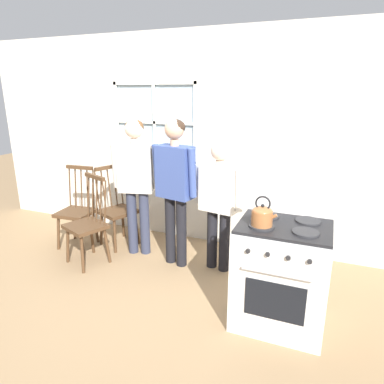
% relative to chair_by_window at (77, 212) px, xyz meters
% --- Properties ---
extents(ground_plane, '(16.00, 16.00, 0.00)m').
position_rel_chair_by_window_xyz_m(ground_plane, '(1.28, -0.59, -0.47)').
color(ground_plane, '#937551').
extents(wall_back, '(6.40, 0.16, 2.70)m').
position_rel_chair_by_window_xyz_m(wall_back, '(1.30, 0.81, 0.87)').
color(wall_back, silver).
rests_on(wall_back, ground_plane).
extents(chair_by_window, '(0.45, 0.44, 1.05)m').
position_rel_chair_by_window_xyz_m(chair_by_window, '(0.00, 0.00, 0.00)').
color(chair_by_window, '#4C331E').
rests_on(chair_by_window, ground_plane).
extents(chair_near_wall, '(0.54, 0.53, 1.05)m').
position_rel_chair_by_window_xyz_m(chair_near_wall, '(0.43, -0.33, 0.00)').
color(chair_near_wall, '#4C331E').
rests_on(chair_near_wall, ground_plane).
extents(chair_center_cluster, '(0.53, 0.54, 1.05)m').
position_rel_chair_by_window_xyz_m(chair_center_cluster, '(0.46, 0.23, 0.00)').
color(chair_center_cluster, '#4C331E').
rests_on(chair_center_cluster, ground_plane).
extents(person_elderly_left, '(0.57, 0.31, 1.66)m').
position_rel_chair_by_window_xyz_m(person_elderly_left, '(0.85, 0.11, 0.56)').
color(person_elderly_left, '#2D3347').
rests_on(person_elderly_left, ground_plane).
extents(person_teen_center, '(0.57, 0.29, 1.69)m').
position_rel_chair_by_window_xyz_m(person_teen_center, '(1.40, 0.03, 0.57)').
color(person_teen_center, black).
rests_on(person_teen_center, ground_plane).
extents(person_adult_right, '(0.57, 0.28, 1.47)m').
position_rel_chair_by_window_xyz_m(person_adult_right, '(1.90, 0.10, 0.43)').
color(person_adult_right, black).
rests_on(person_adult_right, ground_plane).
extents(stove, '(0.76, 0.68, 1.08)m').
position_rel_chair_by_window_xyz_m(stove, '(2.69, -0.60, 0.00)').
color(stove, white).
rests_on(stove, ground_plane).
extents(kettle, '(0.21, 0.17, 0.25)m').
position_rel_chair_by_window_xyz_m(kettle, '(2.52, -0.73, 0.56)').
color(kettle, '#A86638').
rests_on(kettle, stove).
extents(potted_plant, '(0.13, 0.13, 0.22)m').
position_rel_chair_by_window_xyz_m(potted_plant, '(0.90, 0.72, 0.65)').
color(potted_plant, '#935B3D').
rests_on(potted_plant, wall_back).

